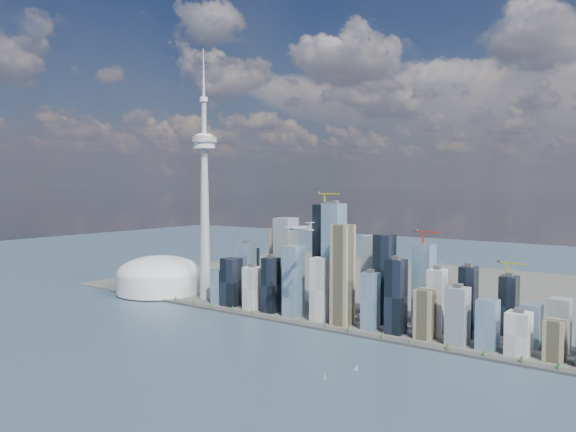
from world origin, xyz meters
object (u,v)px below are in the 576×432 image
Objects in this scene: airplane at (300,228)px; sailboat_west at (325,377)px; sailboat_east at (356,368)px; dome_stadium at (160,277)px; needle_tower at (204,194)px.

sailboat_west is at bearing -35.50° from airplane.
dome_stadium is at bearing 162.37° from sailboat_east.
needle_tower is 346.64m from airplane.
sailboat_west is at bearing -104.18° from sailboat_east.
dome_stadium is 496.55m from airplane.
sailboat_west is 1.13× the size of sailboat_east.
needle_tower is 599.59m from sailboat_east.
dome_stadium reaches higher than sailboat_east.
dome_stadium reaches higher than sailboat_west.
needle_tower is at bearing 156.92° from sailboat_east.
airplane is at bearing -10.74° from dome_stadium.
needle_tower is 241.40m from dome_stadium.
needle_tower is at bearing 163.01° from sailboat_west.
sailboat_east is (179.62, -120.05, -177.88)m from airplane.
airplane is 7.39× the size of sailboat_east.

